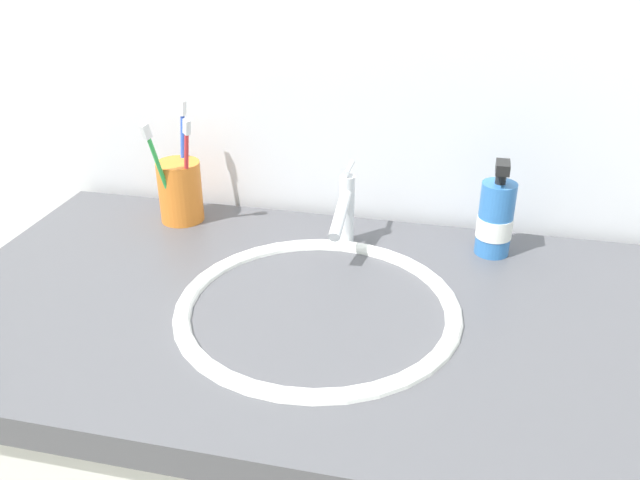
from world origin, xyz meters
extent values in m
cube|color=silver|center=(0.00, 0.33, 1.20)|extent=(2.27, 0.04, 2.40)
cube|color=#4C4C51|center=(0.00, 0.00, 0.88)|extent=(1.07, 0.58, 0.04)
ellipsoid|color=white|center=(0.00, -0.01, 0.85)|extent=(0.34, 0.34, 0.10)
torus|color=white|center=(0.00, -0.01, 0.90)|extent=(0.39, 0.39, 0.02)
cylinder|color=#595B60|center=(0.00, -0.01, 0.81)|extent=(0.03, 0.03, 0.01)
cylinder|color=silver|center=(0.00, 0.19, 0.96)|extent=(0.02, 0.02, 0.12)
cylinder|color=silver|center=(0.00, 0.14, 0.98)|extent=(0.02, 0.10, 0.05)
cylinder|color=silver|center=(0.00, 0.21, 1.02)|extent=(0.01, 0.05, 0.01)
cylinder|color=orange|center=(-0.29, 0.22, 0.95)|extent=(0.07, 0.07, 0.10)
cylinder|color=green|center=(-0.30, 0.18, 0.99)|extent=(0.03, 0.05, 0.17)
cube|color=white|center=(-0.31, 0.16, 1.08)|extent=(0.01, 0.02, 0.03)
cylinder|color=red|center=(-0.27, 0.20, 0.99)|extent=(0.04, 0.03, 0.17)
cube|color=white|center=(-0.26, 0.19, 1.08)|extent=(0.02, 0.02, 0.03)
cylinder|color=blue|center=(-0.29, 0.24, 1.00)|extent=(0.01, 0.04, 0.18)
cube|color=white|center=(-0.29, 0.25, 1.09)|extent=(0.01, 0.02, 0.03)
cylinder|color=#3372BF|center=(0.23, 0.21, 0.96)|extent=(0.05, 0.05, 0.12)
cylinder|color=black|center=(0.23, 0.21, 1.03)|extent=(0.02, 0.02, 0.02)
cube|color=black|center=(0.23, 0.20, 1.05)|extent=(0.02, 0.04, 0.02)
cylinder|color=white|center=(0.23, 0.21, 0.95)|extent=(0.06, 0.06, 0.03)
camera|label=1|loc=(0.17, -0.75, 1.39)|focal=37.22mm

